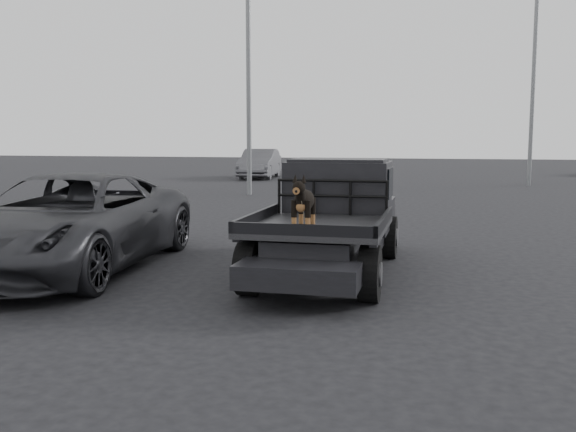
% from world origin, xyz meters
% --- Properties ---
extents(ground, '(120.00, 120.00, 0.00)m').
position_xyz_m(ground, '(0.00, 0.00, 0.00)').
color(ground, black).
rests_on(ground, ground).
extents(flatbed_ute, '(2.00, 5.40, 0.92)m').
position_xyz_m(flatbed_ute, '(0.47, 2.48, 0.46)').
color(flatbed_ute, black).
rests_on(flatbed_ute, ground).
extents(ute_cab, '(1.72, 1.30, 0.88)m').
position_xyz_m(ute_cab, '(0.47, 3.43, 1.36)').
color(ute_cab, black).
rests_on(ute_cab, flatbed_ute).
extents(headache_rack, '(1.80, 0.08, 0.55)m').
position_xyz_m(headache_rack, '(0.47, 2.68, 1.20)').
color(headache_rack, black).
rests_on(headache_rack, flatbed_ute).
extents(dog, '(0.32, 0.60, 0.74)m').
position_xyz_m(dog, '(0.44, 0.59, 1.29)').
color(dog, black).
rests_on(dog, flatbed_ute).
extents(parked_suv, '(3.05, 5.85, 1.57)m').
position_xyz_m(parked_suv, '(-3.73, 1.74, 0.79)').
color(parked_suv, '#2A2B2F').
rests_on(parked_suv, ground).
extents(distant_car_a, '(2.10, 4.85, 1.55)m').
position_xyz_m(distant_car_a, '(-7.25, 25.53, 0.78)').
color(distant_car_a, '#55555A').
rests_on(distant_car_a, ground).
extents(floodlight_mid, '(1.08, 0.28, 11.87)m').
position_xyz_m(floodlight_mid, '(6.04, 22.95, 6.52)').
color(floodlight_mid, slate).
rests_on(floodlight_mid, ground).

